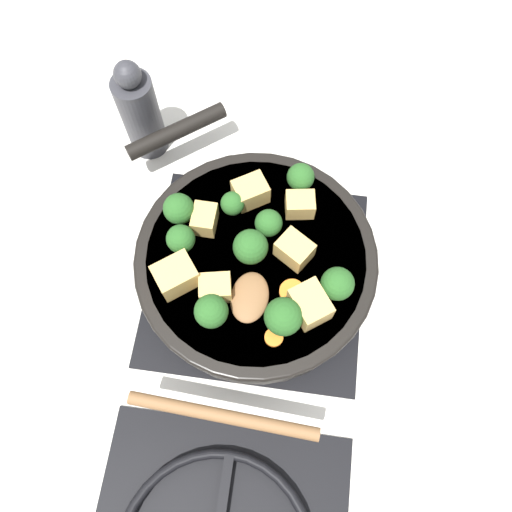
# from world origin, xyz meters

# --- Properties ---
(ground_plane) EXTENTS (2.40, 2.40, 0.00)m
(ground_plane) POSITION_xyz_m (0.00, 0.00, 0.00)
(ground_plane) COLOR white
(front_burner_grate) EXTENTS (0.31, 0.31, 0.03)m
(front_burner_grate) POSITION_xyz_m (0.00, 0.00, 0.01)
(front_burner_grate) COLOR black
(front_burner_grate) RESTS_ON ground_plane
(skillet_pan) EXTENTS (0.38, 0.41, 0.06)m
(skillet_pan) POSITION_xyz_m (0.00, -0.00, 0.06)
(skillet_pan) COLOR black
(skillet_pan) RESTS_ON front_burner_grate
(wooden_spoon) EXTENTS (0.22, 0.19, 0.02)m
(wooden_spoon) POSITION_xyz_m (0.01, 0.14, 0.09)
(wooden_spoon) COLOR brown
(wooden_spoon) RESTS_ON skillet_pan
(tofu_cube_center_large) EXTENTS (0.06, 0.06, 0.04)m
(tofu_cube_center_large) POSITION_xyz_m (-0.08, 0.06, 0.10)
(tofu_cube_center_large) COLOR tan
(tofu_cube_center_large) RESTS_ON skillet_pan
(tofu_cube_near_handle) EXTENTS (0.06, 0.05, 0.03)m
(tofu_cube_near_handle) POSITION_xyz_m (0.02, -0.08, 0.10)
(tofu_cube_near_handle) COLOR tan
(tofu_cube_near_handle) RESTS_ON skillet_pan
(tofu_cube_east_chunk) EXTENTS (0.04, 0.04, 0.03)m
(tofu_cube_east_chunk) POSITION_xyz_m (0.04, 0.06, 0.10)
(tofu_cube_east_chunk) COLOR tan
(tofu_cube_east_chunk) RESTS_ON skillet_pan
(tofu_cube_west_chunk) EXTENTS (0.03, 0.04, 0.03)m
(tofu_cube_west_chunk) POSITION_xyz_m (0.07, -0.04, 0.10)
(tofu_cube_west_chunk) COLOR tan
(tofu_cube_west_chunk) RESTS_ON skillet_pan
(tofu_cube_back_piece) EXTENTS (0.04, 0.04, 0.03)m
(tofu_cube_back_piece) POSITION_xyz_m (-0.05, -0.08, 0.10)
(tofu_cube_back_piece) COLOR tan
(tofu_cube_back_piece) RESTS_ON skillet_pan
(tofu_cube_front_piece) EXTENTS (0.06, 0.06, 0.04)m
(tofu_cube_front_piece) POSITION_xyz_m (0.09, 0.05, 0.10)
(tofu_cube_front_piece) COLOR tan
(tofu_cube_front_piece) RESTS_ON skillet_pan
(tofu_cube_mid_small) EXTENTS (0.05, 0.05, 0.03)m
(tofu_cube_mid_small) POSITION_xyz_m (-0.05, -0.01, 0.10)
(tofu_cube_mid_small) COLOR tan
(tofu_cube_mid_small) RESTS_ON skillet_pan
(broccoli_floret_near_spoon) EXTENTS (0.05, 0.05, 0.05)m
(broccoli_floret_near_spoon) POSITION_xyz_m (-0.04, 0.08, 0.11)
(broccoli_floret_near_spoon) COLOR #709956
(broccoli_floret_near_spoon) RESTS_ON skillet_pan
(broccoli_floret_center_top) EXTENTS (0.03, 0.03, 0.04)m
(broccoli_floret_center_top) POSITION_xyz_m (0.04, -0.06, 0.11)
(broccoli_floret_center_top) COLOR #709956
(broccoli_floret_center_top) RESTS_ON skillet_pan
(broccoli_floret_east_rim) EXTENTS (0.04, 0.04, 0.04)m
(broccoli_floret_east_rim) POSITION_xyz_m (0.10, -0.00, 0.11)
(broccoli_floret_east_rim) COLOR #709956
(broccoli_floret_east_rim) RESTS_ON skillet_pan
(broccoli_floret_west_rim) EXTENTS (0.05, 0.05, 0.05)m
(broccoli_floret_west_rim) POSITION_xyz_m (0.01, 0.00, 0.11)
(broccoli_floret_west_rim) COLOR #709956
(broccoli_floret_west_rim) RESTS_ON skillet_pan
(broccoli_floret_north_edge) EXTENTS (0.04, 0.04, 0.04)m
(broccoli_floret_north_edge) POSITION_xyz_m (-0.05, -0.11, 0.11)
(broccoli_floret_north_edge) COLOR #709956
(broccoli_floret_north_edge) RESTS_ON skillet_pan
(broccoli_floret_south_cluster) EXTENTS (0.04, 0.04, 0.05)m
(broccoli_floret_south_cluster) POSITION_xyz_m (0.04, 0.09, 0.11)
(broccoli_floret_south_cluster) COLOR #709956
(broccoli_floret_south_cluster) RESTS_ON skillet_pan
(broccoli_floret_mid_floret) EXTENTS (0.04, 0.04, 0.05)m
(broccoli_floret_mid_floret) POSITION_xyz_m (-0.11, 0.03, 0.11)
(broccoli_floret_mid_floret) COLOR #709956
(broccoli_floret_mid_floret) RESTS_ON skillet_pan
(broccoli_floret_small_inner) EXTENTS (0.04, 0.04, 0.04)m
(broccoli_floret_small_inner) POSITION_xyz_m (-0.01, -0.04, 0.11)
(broccoli_floret_small_inner) COLOR #709956
(broccoli_floret_small_inner) RESTS_ON skillet_pan
(broccoli_floret_tall_stem) EXTENTS (0.04, 0.04, 0.05)m
(broccoli_floret_tall_stem) POSITION_xyz_m (0.11, -0.04, 0.11)
(broccoli_floret_tall_stem) COLOR #709956
(broccoli_floret_tall_stem) RESTS_ON skillet_pan
(carrot_slice_orange_thin) EXTENTS (0.02, 0.02, 0.01)m
(carrot_slice_orange_thin) POSITION_xyz_m (-0.04, 0.11, 0.09)
(carrot_slice_orange_thin) COLOR orange
(carrot_slice_orange_thin) RESTS_ON skillet_pan
(carrot_slice_near_center) EXTENTS (0.03, 0.03, 0.01)m
(carrot_slice_near_center) POSITION_xyz_m (-0.05, 0.04, 0.09)
(carrot_slice_near_center) COLOR orange
(carrot_slice_near_center) RESTS_ON skillet_pan
(pepper_mill) EXTENTS (0.06, 0.06, 0.18)m
(pepper_mill) POSITION_xyz_m (0.20, -0.21, 0.08)
(pepper_mill) COLOR #333338
(pepper_mill) RESTS_ON ground_plane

